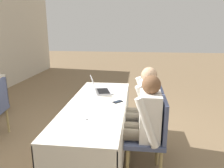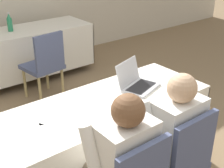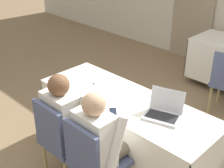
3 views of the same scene
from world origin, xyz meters
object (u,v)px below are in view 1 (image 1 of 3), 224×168
cell_phone (118,102)px  laptop (100,89)px  chair_near_left (151,134)px  chair_near_right (149,117)px  person_checkered_shirt (142,120)px  person_white_shirt (142,105)px

cell_phone → laptop: bearing=-9.6°
chair_near_left → chair_near_right: bearing=-180.0°
laptop → chair_near_right: 0.78m
person_checkered_shirt → person_white_shirt: same height
laptop → cell_phone: size_ratio=2.93×
person_white_shirt → chair_near_left: bearing=12.6°
laptop → chair_near_left: (-0.68, -0.69, -0.29)m
chair_near_right → person_checkered_shirt: size_ratio=0.78×
cell_phone → chair_near_right: chair_near_right is taller
person_checkered_shirt → cell_phone: bearing=-135.5°
chair_near_left → person_white_shirt: person_white_shirt is taller
cell_phone → person_white_shirt: (0.16, -0.30, -0.09)m
laptop → cell_phone: laptop is taller
laptop → chair_near_left: 1.01m
cell_phone → chair_near_left: size_ratio=0.15×
chair_near_left → chair_near_right: 0.46m
chair_near_left → person_checkered_shirt: size_ratio=0.78×
chair_near_left → chair_near_right: size_ratio=1.00×
cell_phone → person_checkered_shirt: bearing=178.2°
chair_near_left → person_white_shirt: 0.50m
laptop → person_checkered_shirt: bearing=-157.3°
person_checkered_shirt → chair_near_right: bearing=167.4°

